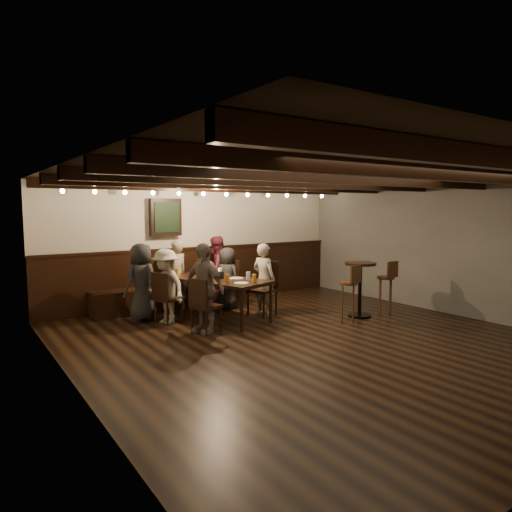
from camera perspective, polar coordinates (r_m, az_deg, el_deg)
room at (r=8.17m, az=-4.56°, el=0.01°), size 7.00×7.00×7.00m
dining_table at (r=7.92m, az=-4.94°, el=-3.22°), size 1.36×2.07×0.71m
chair_left_near at (r=7.84m, az=-10.97°, el=-6.32°), size 0.49×0.49×0.86m
chair_left_far at (r=7.19m, az=-6.34°, el=-7.41°), size 0.48×0.48×0.85m
chair_right_near at (r=8.81m, az=-3.75°, el=-4.75°), size 0.52×0.52×0.92m
chair_right_far at (r=8.23m, az=0.86°, el=-5.39°), size 0.55×0.55×0.97m
person_bench_left at (r=8.01m, az=-14.10°, el=-3.20°), size 0.75×0.59×1.33m
person_bench_centre at (r=8.68m, az=-9.92°, el=-2.37°), size 0.56×0.45×1.35m
person_bench_right at (r=9.18m, az=-5.06°, el=-1.78°), size 0.78×0.68×1.37m
person_left_near at (r=7.76m, az=-11.21°, el=-3.74°), size 0.67×0.91×1.25m
person_left_far at (r=7.08m, az=-6.56°, el=-3.99°), size 0.56×0.88×1.40m
person_right_near at (r=8.78m, az=-3.63°, el=-2.75°), size 0.52×0.66×1.18m
person_right_far at (r=8.19m, az=0.99°, el=-2.94°), size 0.43×0.54×1.30m
pint_a at (r=8.22m, az=-9.82°, el=-2.05°), size 0.07×0.07×0.14m
pint_b at (r=8.54m, az=-6.91°, el=-1.70°), size 0.07×0.07×0.14m
pint_c at (r=7.77m, az=-7.02°, el=-2.47°), size 0.07×0.07×0.14m
pint_d at (r=8.26m, az=-4.49°, el=-1.94°), size 0.07×0.07×0.14m
pint_e at (r=7.44m, az=-3.64°, el=-2.81°), size 0.07×0.07×0.14m
pint_f at (r=7.69m, az=-0.96°, el=-2.52°), size 0.07×0.07×0.14m
pint_g at (r=7.41m, az=-0.23°, el=-2.83°), size 0.07×0.07×0.14m
plate_near at (r=7.34m, az=-1.83°, el=-3.42°), size 0.24×0.24×0.01m
plate_far at (r=7.84m, az=-2.45°, el=-2.81°), size 0.24×0.24×0.01m
condiment_caddy at (r=7.87m, az=-4.69°, el=-2.41°), size 0.15×0.10×0.12m
candle at (r=8.20m, az=-5.86°, el=-2.32°), size 0.05×0.05×0.05m
high_top_table at (r=8.27m, az=12.88°, el=-3.08°), size 0.55×0.55×0.97m
bar_stool_left at (r=7.83m, az=11.44°, el=-5.59°), size 0.31×0.33×0.99m
bar_stool_right at (r=8.59m, az=15.88°, el=-4.67°), size 0.31×0.32×0.99m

